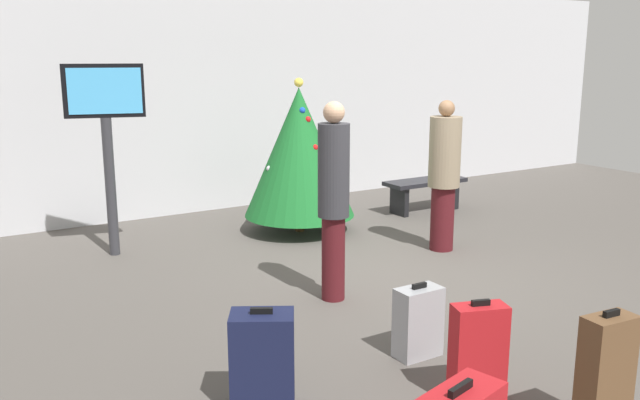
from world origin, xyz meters
TOP-DOWN VIEW (x-y plane):
  - ground_plane at (0.00, 0.00)m, footprint 16.00×16.00m
  - back_wall at (0.00, 4.01)m, footprint 16.00×0.20m
  - holiday_tree at (0.09, 2.15)m, footprint 1.46×1.46m
  - flight_info_kiosk at (-2.30, 2.37)m, footprint 0.87×0.31m
  - waiting_bench at (2.26, 2.16)m, footprint 1.29×0.44m
  - traveller_0 at (-0.89, -0.21)m, footprint 0.42×0.42m
  - traveller_1 at (1.12, 0.50)m, footprint 0.42×0.42m
  - suitcase_0 at (-1.00, -1.61)m, footprint 0.36×0.20m
  - suitcase_1 at (-2.39, -1.67)m, footprint 0.50×0.44m
  - suitcase_3 at (-1.09, -2.34)m, footprint 0.40×0.29m
  - suitcase_4 at (-0.76, -3.07)m, footprint 0.35×0.21m

SIDE VIEW (x-z plane):
  - ground_plane at x=0.00m, z-range 0.00..0.00m
  - suitcase_0 at x=-1.00m, z-range -0.02..0.58m
  - suitcase_1 at x=-2.39m, z-range -0.02..0.69m
  - suitcase_3 at x=-1.09m, z-range -0.02..0.70m
  - waiting_bench at x=2.26m, z-range 0.11..0.59m
  - suitcase_4 at x=-0.76m, z-range -0.02..0.81m
  - traveller_1 at x=1.12m, z-range 0.05..1.84m
  - traveller_0 at x=-0.89m, z-range 0.07..1.97m
  - holiday_tree at x=0.09m, z-range 0.05..2.07m
  - flight_info_kiosk at x=-2.30m, z-range 0.44..2.65m
  - back_wall at x=0.00m, z-range 0.00..3.36m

